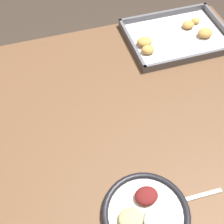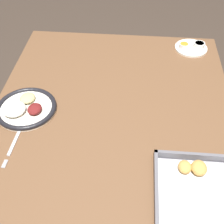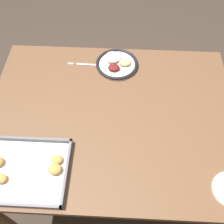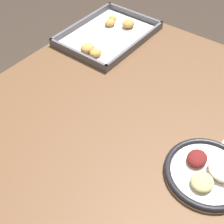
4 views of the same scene
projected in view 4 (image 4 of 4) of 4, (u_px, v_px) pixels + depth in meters
ground_plane at (113, 218)px, 1.61m from camera, size 8.00×8.00×0.00m
dining_table at (113, 135)px, 1.14m from camera, size 1.29×1.00×0.76m
dinner_plate at (208, 172)px, 0.90m from camera, size 0.25×0.25×0.04m
baking_tray at (108, 35)px, 1.41m from camera, size 0.43×0.32×0.04m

